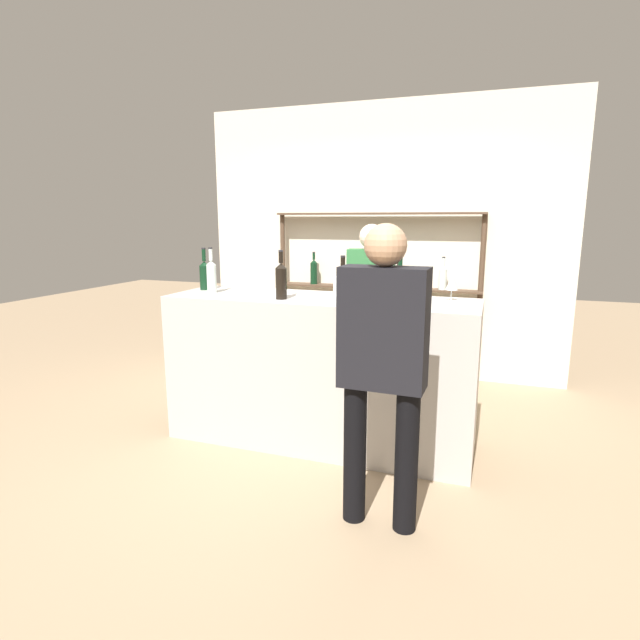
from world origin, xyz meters
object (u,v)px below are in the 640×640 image
at_px(counter_bottle_2, 205,274).
at_px(wine_glass, 452,284).
at_px(counter_bottle_1, 400,284).
at_px(customer_right, 383,356).
at_px(counter_bottle_0, 281,280).
at_px(server_behind_counter, 370,301).
at_px(counter_bottle_3, 343,285).
at_px(counter_bottle_4, 211,275).
at_px(cork_jar, 340,285).

bearing_deg(counter_bottle_2, wine_glass, 2.15).
xyz_separation_m(counter_bottle_1, customer_right, (0.07, -0.80, -0.27)).
distance_m(counter_bottle_0, customer_right, 1.18).
bearing_deg(server_behind_counter, customer_right, 7.66).
height_order(counter_bottle_0, counter_bottle_2, counter_bottle_0).
bearing_deg(counter_bottle_2, server_behind_counter, 33.16).
bearing_deg(counter_bottle_1, counter_bottle_3, -165.89).
xyz_separation_m(counter_bottle_4, wine_glass, (1.74, 0.20, -0.02)).
bearing_deg(cork_jar, wine_glass, -0.91).
xyz_separation_m(counter_bottle_1, counter_bottle_2, (-1.57, 0.16, -0.01)).
xyz_separation_m(wine_glass, server_behind_counter, (-0.72, 0.69, -0.26)).
bearing_deg(server_behind_counter, cork_jar, -13.62).
xyz_separation_m(counter_bottle_2, customer_right, (1.64, -0.97, -0.26)).
bearing_deg(counter_bottle_3, customer_right, -58.97).
distance_m(counter_bottle_2, customer_right, 1.92).
bearing_deg(counter_bottle_1, cork_jar, 152.87).
bearing_deg(counter_bottle_2, customer_right, -30.57).
distance_m(counter_bottle_0, counter_bottle_1, 0.81).
height_order(counter_bottle_4, customer_right, customer_right).
height_order(cork_jar, server_behind_counter, server_behind_counter).
distance_m(counter_bottle_0, counter_bottle_4, 0.63).
relative_size(counter_bottle_2, customer_right, 0.20).
relative_size(counter_bottle_2, counter_bottle_3, 1.05).
xyz_separation_m(counter_bottle_3, counter_bottle_4, (-1.07, 0.13, 0.01)).
bearing_deg(counter_bottle_2, counter_bottle_4, -42.52).
height_order(wine_glass, cork_jar, wine_glass).
bearing_deg(wine_glass, counter_bottle_0, -164.83).
xyz_separation_m(counter_bottle_2, server_behind_counter, (1.16, 0.76, -0.26)).
height_order(counter_bottle_0, counter_bottle_3, counter_bottle_0).
distance_m(counter_bottle_4, cork_jar, 0.97).
bearing_deg(counter_bottle_2, counter_bottle_1, -5.91).
height_order(counter_bottle_3, counter_bottle_4, counter_bottle_4).
relative_size(customer_right, server_behind_counter, 1.01).
distance_m(counter_bottle_1, counter_bottle_4, 1.43).
bearing_deg(counter_bottle_3, server_behind_counter, 92.86).
height_order(counter_bottle_2, counter_bottle_3, counter_bottle_2).
relative_size(wine_glass, cork_jar, 1.10).
height_order(counter_bottle_1, server_behind_counter, server_behind_counter).
bearing_deg(counter_bottle_1, counter_bottle_0, -174.95).
distance_m(counter_bottle_0, cork_jar, 0.46).
height_order(counter_bottle_4, server_behind_counter, server_behind_counter).
relative_size(counter_bottle_3, cork_jar, 2.16).
xyz_separation_m(counter_bottle_3, server_behind_counter, (-0.05, 1.01, -0.26)).
bearing_deg(server_behind_counter, counter_bottle_1, 16.25).
xyz_separation_m(counter_bottle_4, customer_right, (1.50, -0.84, -0.27)).
height_order(counter_bottle_2, server_behind_counter, server_behind_counter).
distance_m(counter_bottle_0, counter_bottle_3, 0.45).
distance_m(counter_bottle_3, counter_bottle_4, 1.08).
xyz_separation_m(counter_bottle_0, customer_right, (0.88, -0.73, -0.27)).
bearing_deg(wine_glass, customer_right, -103.28).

